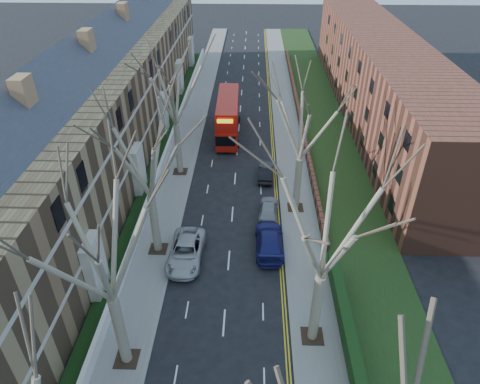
{
  "coord_description": "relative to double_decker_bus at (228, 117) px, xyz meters",
  "views": [
    {
      "loc": [
        1.64,
        -9.64,
        22.94
      ],
      "look_at": [
        0.73,
        19.69,
        3.27
      ],
      "focal_mm": 32.0,
      "sensor_mm": 36.0,
      "label": 1
    }
  ],
  "objects": [
    {
      "name": "grass_verge_right",
      "position": [
        11.74,
        1.85,
        -2.04
      ],
      "size": [
        6.0,
        102.0,
        0.06
      ],
      "color": "#1D3112",
      "rests_on": "ground"
    },
    {
      "name": "tree_right_far",
      "position": [
        6.94,
        -15.15,
        7.05
      ],
      "size": [
        10.15,
        10.15,
        14.22
      ],
      "color": "#776C55",
      "rests_on": "ground"
    },
    {
      "name": "front_wall_left",
      "position": [
        -6.41,
        -6.15,
        -1.57
      ],
      "size": [
        0.3,
        78.0,
        1.0
      ],
      "color": "white",
      "rests_on": "ground"
    },
    {
      "name": "car_right_near",
      "position": [
        4.4,
        -20.61,
        -1.4
      ],
      "size": [
        2.26,
        5.49,
        1.59
      ],
      "primitive_type": "imported",
      "rotation": [
        0.0,
        0.0,
        3.15
      ],
      "color": "navy",
      "rests_on": "ground"
    },
    {
      "name": "car_left_far",
      "position": [
        -2.06,
        -22.11,
        -1.42
      ],
      "size": [
        2.73,
        5.63,
        1.54
      ],
      "primitive_type": "imported",
      "rotation": [
        0.0,
        0.0,
        -0.03
      ],
      "color": "#ADADB2",
      "rests_on": "ground"
    },
    {
      "name": "tree_right_mid",
      "position": [
        6.94,
        -29.15,
        7.36
      ],
      "size": [
        10.5,
        10.5,
        14.71
      ],
      "color": "#776C55",
      "rests_on": "ground"
    },
    {
      "name": "tree_left_dist",
      "position": [
        -4.46,
        -9.15,
        7.36
      ],
      "size": [
        10.5,
        10.5,
        14.71
      ],
      "color": "#776C55",
      "rests_on": "ground"
    },
    {
      "name": "pavement_right",
      "position": [
        7.24,
        1.85,
        -2.13
      ],
      "size": [
        3.0,
        102.0,
        0.12
      ],
      "primitive_type": "cube",
      "color": "slate",
      "rests_on": "ground"
    },
    {
      "name": "double_decker_bus",
      "position": [
        0.0,
        0.0,
        0.0
      ],
      "size": [
        2.86,
        10.69,
        4.47
      ],
      "rotation": [
        0.0,
        0.0,
        3.16
      ],
      "color": "#AC140C",
      "rests_on": "ground"
    },
    {
      "name": "pavement_left",
      "position": [
        -4.76,
        1.85,
        -2.13
      ],
      "size": [
        3.0,
        102.0,
        0.12
      ],
      "primitive_type": "cube",
      "color": "slate",
      "rests_on": "ground"
    },
    {
      "name": "flats_right",
      "position": [
        18.7,
        5.85,
        2.79
      ],
      "size": [
        13.97,
        54.0,
        10.0
      ],
      "color": "brown",
      "rests_on": "ground"
    },
    {
      "name": "tree_left_far",
      "position": [
        -4.46,
        -21.15,
        7.05
      ],
      "size": [
        10.15,
        10.15,
        14.22
      ],
      "color": "#776C55",
      "rests_on": "ground"
    },
    {
      "name": "car_right_mid",
      "position": [
        4.45,
        -16.22,
        -1.5
      ],
      "size": [
        1.95,
        4.18,
        1.38
      ],
      "primitive_type": "imported",
      "rotation": [
        0.0,
        0.0,
        3.06
      ],
      "color": "gray",
      "rests_on": "ground"
    },
    {
      "name": "car_right_far",
      "position": [
        4.36,
        -9.81,
        -1.51
      ],
      "size": [
        1.75,
        4.23,
        1.36
      ],
      "primitive_type": "imported",
      "rotation": [
        0.0,
        0.0,
        3.06
      ],
      "color": "black",
      "rests_on": "ground"
    },
    {
      "name": "tree_left_mid",
      "position": [
        -4.46,
        -31.15,
        7.36
      ],
      "size": [
        10.5,
        10.5,
        14.71
      ],
      "color": "#776C55",
      "rests_on": "ground"
    },
    {
      "name": "terrace_left",
      "position": [
        -12.41,
        -6.15,
        3.34
      ],
      "size": [
        9.7,
        78.0,
        13.6
      ],
      "color": "brown",
      "rests_on": "ground"
    }
  ]
}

